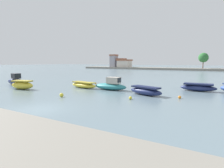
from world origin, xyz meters
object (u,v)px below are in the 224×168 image
at_px(moored_boat_1, 22,85).
at_px(moored_boat_5, 198,87).
at_px(moored_boat_4, 146,91).
at_px(mooring_buoy_0, 62,95).
at_px(moored_boat_0, 16,81).
at_px(mooring_buoy_1, 180,97).
at_px(moored_boat_3, 111,85).
at_px(mooring_buoy_3, 96,83).
at_px(mooring_buoy_4, 130,98).
at_px(moored_boat_2, 84,85).

distance_m(moored_boat_1, moored_boat_5, 23.52).
bearing_deg(moored_boat_4, mooring_buoy_0, -124.96).
distance_m(moored_boat_0, moored_boat_4, 21.28).
xyz_separation_m(moored_boat_4, mooring_buoy_1, (3.75, -0.32, -0.31)).
bearing_deg(moored_boat_3, mooring_buoy_3, 142.54).
bearing_deg(moored_boat_5, moored_boat_1, -156.06).
distance_m(mooring_buoy_1, mooring_buoy_4, 5.08).
height_order(moored_boat_2, moored_boat_4, moored_boat_4).
height_order(moored_boat_1, moored_boat_2, moored_boat_1).
bearing_deg(moored_boat_5, mooring_buoy_3, 179.47).
bearing_deg(moored_boat_2, mooring_buoy_3, 113.61).
distance_m(moored_boat_4, mooring_buoy_4, 3.21).
xyz_separation_m(mooring_buoy_1, mooring_buoy_3, (-14.60, 5.99, -0.03)).
relative_size(moored_boat_4, mooring_buoy_1, 14.47).
bearing_deg(mooring_buoy_3, moored_boat_1, -118.54).
height_order(moored_boat_4, mooring_buoy_4, moored_boat_4).
height_order(moored_boat_0, moored_boat_4, moored_boat_0).
distance_m(moored_boat_3, mooring_buoy_4, 6.74).
distance_m(moored_boat_1, moored_boat_4, 16.76).
xyz_separation_m(moored_boat_2, mooring_buoy_4, (9.22, -4.12, -0.25)).
distance_m(moored_boat_4, mooring_buoy_0, 9.30).
bearing_deg(moored_boat_5, moored_boat_2, -162.69).
xyz_separation_m(moored_boat_4, mooring_buoy_0, (-7.38, -5.66, -0.25)).
bearing_deg(moored_boat_2, moored_boat_4, 4.05).
distance_m(moored_boat_2, mooring_buoy_1, 13.50).
bearing_deg(mooring_buoy_1, mooring_buoy_3, 157.70).
relative_size(mooring_buoy_0, mooring_buoy_1, 1.39).
distance_m(moored_boat_0, moored_boat_2, 11.88).
distance_m(moored_boat_2, mooring_buoy_4, 10.11).
bearing_deg(moored_boat_4, mooring_buoy_1, 12.72).
bearing_deg(moored_boat_2, moored_boat_3, 15.89).
relative_size(moored_boat_0, moored_boat_4, 1.00).
height_order(mooring_buoy_1, mooring_buoy_3, mooring_buoy_1).
xyz_separation_m(mooring_buoy_0, mooring_buoy_3, (-3.47, 11.33, -0.09)).
bearing_deg(moored_boat_1, moored_boat_2, 29.44).
bearing_deg(mooring_buoy_3, moored_boat_0, -143.59).
distance_m(moored_boat_1, mooring_buoy_4, 15.80).
relative_size(mooring_buoy_0, mooring_buoy_3, 1.68).
relative_size(moored_boat_0, mooring_buoy_4, 13.73).
bearing_deg(moored_boat_1, mooring_buoy_4, -5.07).
distance_m(moored_boat_1, moored_boat_2, 8.33).
relative_size(moored_boat_4, mooring_buoy_3, 17.46).
bearing_deg(moored_boat_0, moored_boat_5, 22.92).
height_order(moored_boat_1, moored_boat_5, moored_boat_1).
bearing_deg(moored_boat_1, moored_boat_4, 5.70).
bearing_deg(moored_boat_5, mooring_buoy_0, -138.37).
height_order(mooring_buoy_0, mooring_buoy_3, mooring_buoy_0).
relative_size(moored_boat_3, moored_boat_4, 1.07).
bearing_deg(mooring_buoy_4, moored_boat_5, 59.66).
bearing_deg(mooring_buoy_4, moored_boat_2, 155.92).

